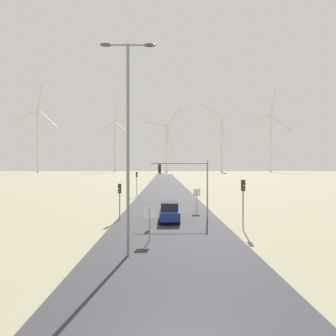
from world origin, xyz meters
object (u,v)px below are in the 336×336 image
Objects in this scene: stop_sign_near at (149,217)px; traffic_light_post_mid_left at (137,178)px; traffic_light_post_near_left at (120,193)px; wind_turbine_center at (166,143)px; wind_turbine_far_right at (271,137)px; stop_sign_far at (197,196)px; wind_turbine_left at (115,142)px; car_approaching at (169,212)px; wind_turbine_right at (222,138)px; traffic_light_mast_overhead at (187,176)px; wind_turbine_far_left at (38,134)px; streetlamp at (128,126)px; traffic_light_post_near_right at (243,193)px.

traffic_light_post_mid_left is at bearing 97.69° from stop_sign_near.
wind_turbine_center is at bearing 88.07° from traffic_light_post_near_left.
wind_turbine_center is (6.50, 192.60, 22.13)m from traffic_light_post_near_left.
traffic_light_post_mid_left is at bearing -117.77° from wind_turbine_far_right.
wind_turbine_left reaches higher than stop_sign_far.
car_approaching is 0.06× the size of wind_turbine_right.
wind_turbine_far_right is (101.57, 223.65, 32.76)m from car_approaching.
stop_sign_near is at bearing -113.38° from traffic_light_mast_overhead.
stop_sign_far is at bearing -60.33° from wind_turbine_far_left.
streetlamp is 2.13× the size of traffic_light_mast_overhead.
streetlamp reaches higher than car_approaching.
traffic_light_post_near_left is (-3.24, 7.14, 0.88)m from stop_sign_near.
wind_turbine_far_right is at bearing 65.87° from stop_sign_near.
traffic_light_post_mid_left is 173.87m from wind_turbine_center.
car_approaching is 194.75m from wind_turbine_center.
car_approaching is at bearing -122.35° from stop_sign_far.
wind_turbine_far_left is 161.50m from wind_turbine_right.
wind_turbine_left reaches higher than car_approaching.
traffic_light_post_mid_left is (-8.42, 15.82, 1.26)m from stop_sign_far.
wind_turbine_left is at bearing 178.06° from wind_turbine_far_right.
traffic_light_post_near_right is 248.40m from wind_turbine_far_right.
stop_sign_near is 6.67m from car_approaching.
wind_turbine_center reaches higher than stop_sign_near.
traffic_light_post_near_left is at bearing 158.41° from traffic_light_post_near_right.
traffic_light_post_near_right reaches higher than stop_sign_far.
streetlamp is 243.29m from wind_turbine_left.
stop_sign_far is 0.75× the size of traffic_light_post_near_left.
traffic_light_post_near_right is at bearing -60.82° from wind_turbine_far_left.
traffic_light_post_near_left is at bearing -115.50° from wind_turbine_far_right.
stop_sign_far is 0.46× the size of traffic_light_mast_overhead.
streetlamp is at bearing -145.15° from traffic_light_post_near_right.
traffic_light_post_near_left reaches higher than stop_sign_near.
traffic_light_post_mid_left is (-3.69, 27.35, 1.41)m from stop_sign_near.
traffic_light_mast_overhead is 193.33m from wind_turbine_center.
stop_sign_far is 0.04× the size of wind_turbine_right.
wind_turbine_right is at bearing 76.26° from stop_sign_near.
streetlamp is 2.97× the size of car_approaching.
wind_turbine_far_left is (-101.29, 176.78, 29.34)m from traffic_light_post_mid_left.
wind_turbine_right is at bearing 73.46° from traffic_light_post_mid_left.
car_approaching is at bearing -78.22° from wind_turbine_left.
wind_turbine_right reaches higher than stop_sign_far.
stop_sign_far is at bearing -114.23° from wind_turbine_far_right.
wind_turbine_center is (108.24, -4.39, -7.73)m from wind_turbine_far_left.
wind_turbine_center is (-4.11, 196.79, 21.71)m from traffic_light_post_near_right.
traffic_light_post_mid_left is 21.05m from traffic_light_mast_overhead.
traffic_light_post_near_left is 0.85× the size of car_approaching.
wind_turbine_far_right is (208.07, 25.97, 1.25)m from wind_turbine_far_left.
traffic_light_mast_overhead reaches higher than stop_sign_far.
stop_sign_near is at bearing -158.25° from traffic_light_post_near_right.
wind_turbine_center reaches higher than traffic_light_post_mid_left.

